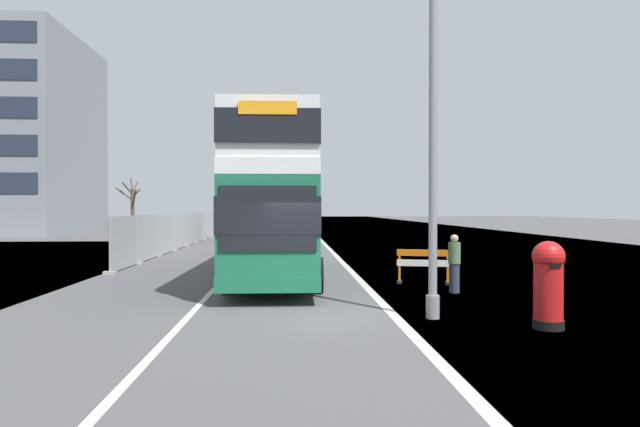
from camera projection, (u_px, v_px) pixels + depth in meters
ground at (340, 316)px, 11.94m from camera, size 140.00×280.00×0.10m
double_decker_bus at (277, 198)px, 18.27m from camera, size 2.94×11.50×5.08m
lamppost_foreground at (433, 146)px, 11.36m from camera, size 0.29×0.70×7.84m
red_pillar_postbox at (548, 281)px, 10.43m from camera, size 0.62×0.62×1.72m
roadworks_barrier at (423, 263)px, 16.64m from camera, size 1.68×0.82×1.07m
construction_site_fence at (185, 230)px, 32.49m from camera, size 0.44×27.40×2.11m
car_oncoming_near at (241, 229)px, 36.78m from camera, size 2.09×4.44×2.02m
car_receding_mid at (283, 225)px, 45.43m from camera, size 1.92×4.25×2.03m
bare_tree_far_verge_near at (132, 204)px, 55.05m from camera, size 2.54×2.59×5.56m
pedestrian_at_kerb at (454, 264)px, 14.86m from camera, size 0.34×0.34×1.63m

